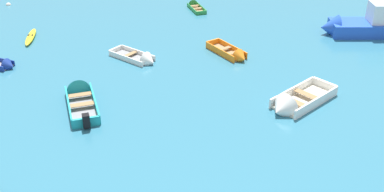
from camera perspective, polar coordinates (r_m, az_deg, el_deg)
rowboat_deep_blue_near_camera at (r=31.12m, az=-21.78°, el=3.45°), size 2.89×1.94×0.89m
rowboat_white_far_right at (r=24.98m, az=11.84°, el=-1.05°), size 4.29×4.10×1.50m
rowboat_green_cluster_outer at (r=39.52m, az=0.24°, el=10.76°), size 1.61×2.81×0.80m
kayak_yellow_back_row_right at (r=35.00m, az=-18.81°, el=6.74°), size 0.82×3.15×0.30m
rowboat_turquoise_outer_right at (r=25.99m, az=-13.30°, el=-0.01°), size 2.51×4.56×1.27m
motor_launch_blue_far_left at (r=35.97m, az=20.40°, el=8.08°), size 6.86×2.19×2.68m
rowboat_orange_near_right at (r=30.34m, az=5.05°, el=4.95°), size 2.73×3.41×0.99m
rowboat_white_foreground_center at (r=29.80m, az=-5.97°, el=4.37°), size 3.34×2.99×1.11m
mooring_buoy_trailing at (r=42.97m, az=-21.17°, el=10.15°), size 0.40×0.40×0.40m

